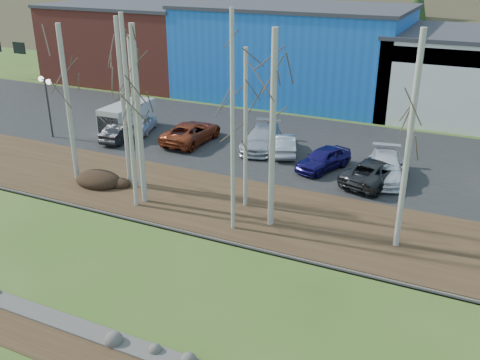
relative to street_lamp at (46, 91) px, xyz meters
The scene contains 28 objects.
dirt_strip 24.60m from the street_lamp, 44.60° to the right, with size 80.00×1.80×0.03m, color #382616.
near_bank_rocks 23.92m from the street_lamp, 42.88° to the right, with size 80.00×0.80×0.50m, color #47423D, non-canonical shape.
river 21.38m from the street_lamp, 34.68° to the right, with size 80.00×8.00×0.90m, color black, non-canonical shape.
far_bank_rocks 19.38m from the street_lamp, 24.49° to the right, with size 80.00×0.80×0.46m, color #47423D, non-canonical shape.
far_bank 18.29m from the street_lamp, 15.16° to the right, with size 80.00×7.00×0.15m, color #382616.
parking_lot 18.61m from the street_lamp, 18.52° to the left, with size 80.00×14.00×0.14m, color black.
building_brick 20.90m from the street_lamp, 108.60° to the left, with size 16.32×12.24×7.80m.
building_blue 22.83m from the street_lamp, 60.22° to the left, with size 20.40×12.24×8.30m.
dirt_mound 10.74m from the street_lamp, 32.29° to the right, with size 2.85×2.01×0.56m, color black.
birch_0 8.78m from the street_lamp, 37.41° to the right, with size 0.28×0.28×8.95m.
birch_1 11.22m from the street_lamp, 23.97° to the right, with size 0.23×0.23×9.38m.
birch_2 12.15m from the street_lamp, 23.09° to the right, with size 0.31×0.31×8.50m.
birch_3 14.21m from the street_lamp, 29.14° to the right, with size 0.23×0.23×9.87m.
birch_4 14.01m from the street_lamp, 26.74° to the right, with size 0.29×0.29×9.32m.
birch_5 18.15m from the street_lamp, 14.07° to the right, with size 0.21×0.21×8.27m.
birch_6 19.51m from the street_lamp, 21.09° to the right, with size 0.19×0.19×10.31m.
birch_7 20.53m from the street_lamp, 16.60° to the right, with size 0.29×0.29×9.46m.
birch_8 26.22m from the street_lamp, 11.70° to the right, with size 0.26×0.26×9.71m.
street_lamp is the anchor object (origin of this frame).
car_0 7.02m from the street_lamp, 36.20° to the left, with size 1.56×3.88×1.32m, color silver.
car_1 5.98m from the street_lamp, 16.82° to the left, with size 1.35×3.87×1.27m, color black.
car_2 10.70m from the street_lamp, 18.83° to the left, with size 2.46×5.33×1.48m, color #92391C.
car_3 15.59m from the street_lamp, 15.98° to the left, with size 2.10×5.15×1.50m, color #AEB1B7.
car_4 20.11m from the street_lamp, ahead, with size 1.65×4.11×1.40m, color #161155.
car_5 17.25m from the street_lamp, 13.46° to the left, with size 1.40×4.02×1.32m, color #B1B0B3.
car_6 23.32m from the street_lamp, ahead, with size 2.36×5.12×1.42m, color #292A2C.
car_7 23.82m from the street_lamp, ahead, with size 2.05×5.03×1.46m, color white.
van_grey 5.86m from the street_lamp, 40.06° to the left, with size 2.04×4.74×2.06m.
Camera 1 is at (11.03, -8.55, 12.47)m, focal length 40.00 mm.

